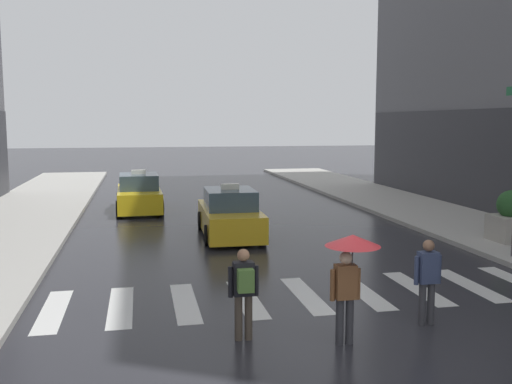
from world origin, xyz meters
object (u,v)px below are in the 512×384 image
Objects in this scene: pedestrian_with_umbrella at (350,259)px; planter_near_corner at (511,218)px; pedestrian_plain_coat at (428,277)px; taxi_second at (139,195)px; pedestrian_with_backpack at (244,287)px; taxi_lead at (230,215)px.

planter_near_corner is (7.82, 6.59, -0.64)m from pedestrian_with_umbrella.
pedestrian_with_umbrella is at bearing -161.12° from pedestrian_plain_coat.
taxi_second reaches higher than pedestrian_plain_coat.
pedestrian_plain_coat is 1.03× the size of planter_near_corner.
taxi_second reaches higher than pedestrian_with_backpack.
taxi_second is 2.77× the size of pedestrian_plain_coat.
planter_near_corner is (8.39, -3.17, 0.15)m from taxi_lead.
taxi_lead is at bearing 93.33° from pedestrian_with_umbrella.
taxi_lead is 1.00× the size of taxi_second.
pedestrian_with_umbrella is at bearing -16.15° from pedestrian_with_backpack.
pedestrian_with_backpack is (-1.77, 0.51, -0.54)m from pedestrian_with_umbrella.
pedestrian_with_umbrella reaches higher than taxi_second.
taxi_lead is at bearing -64.45° from taxi_second.
pedestrian_with_umbrella is (0.57, -9.75, 0.79)m from taxi_lead.
taxi_second is 14.79m from planter_near_corner.
pedestrian_plain_coat is at bearing -135.23° from planter_near_corner.
pedestrian_plain_coat is 8.48m from planter_near_corner.
taxi_second is 16.32m from pedestrian_plain_coat.
pedestrian_plain_coat is at bearing -70.79° from taxi_second.
pedestrian_with_umbrella reaches higher than pedestrian_plain_coat.
planter_near_corner reaches higher than pedestrian_with_backpack.
taxi_lead is at bearing 82.60° from pedestrian_with_backpack.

